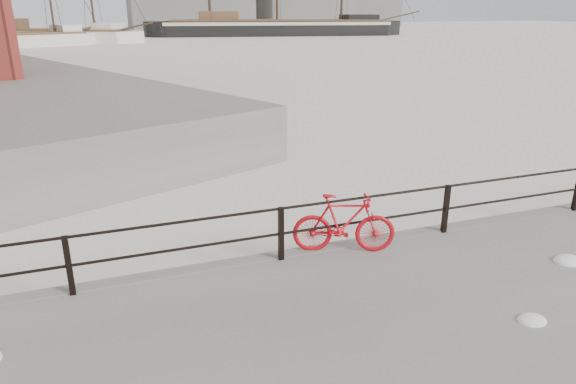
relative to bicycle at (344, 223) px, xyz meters
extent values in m
plane|color=white|center=(2.31, 0.25, -0.92)|extent=(400.00, 400.00, 0.00)
imported|color=red|center=(0.00, 0.00, 0.00)|extent=(1.85, 0.93, 1.13)
ellipsoid|color=white|center=(3.61, -1.77, -0.47)|extent=(0.55, 0.44, 0.20)
ellipsoid|color=white|center=(1.57, -3.01, -0.49)|extent=(0.44, 0.35, 0.16)
cube|color=gray|center=(80.31, 150.25, 6.08)|extent=(20.00, 16.00, 14.00)
camera|label=1|loc=(-3.96, -7.76, 3.67)|focal=32.00mm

